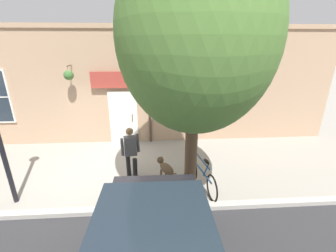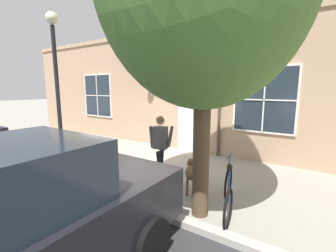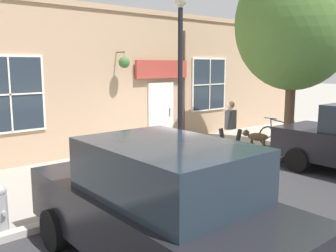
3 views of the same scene
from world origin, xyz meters
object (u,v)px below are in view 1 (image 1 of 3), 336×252
at_px(pedestrian_walking, 130,149).
at_px(street_tree_by_curb, 197,41).
at_px(leaning_bicycle, 202,176).
at_px(dog_on_leash, 166,168).

height_order(pedestrian_walking, street_tree_by_curb, street_tree_by_curb).
distance_m(pedestrian_walking, leaning_bicycle, 2.16).
height_order(pedestrian_walking, leaning_bicycle, pedestrian_walking).
xyz_separation_m(street_tree_by_curb, leaning_bicycle, (-0.40, 0.36, -3.49)).
distance_m(street_tree_by_curb, leaning_bicycle, 3.53).
distance_m(pedestrian_walking, dog_on_leash, 1.15).
xyz_separation_m(pedestrian_walking, leaning_bicycle, (0.63, 1.98, -0.58)).
relative_size(street_tree_by_curb, leaning_bicycle, 3.51).
bearing_deg(street_tree_by_curb, dog_on_leash, -142.51).
bearing_deg(pedestrian_walking, dog_on_leash, 77.40).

